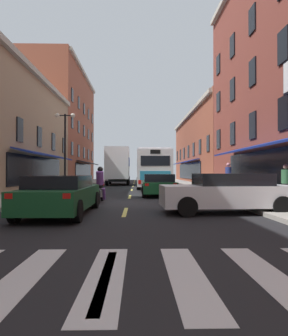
{
  "coord_description": "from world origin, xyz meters",
  "views": [
    {
      "loc": [
        0.43,
        -14.1,
        1.41
      ],
      "look_at": [
        0.95,
        9.43,
        1.72
      ],
      "focal_mm": 32.27,
      "sensor_mm": 36.0,
      "label": 1
    }
  ],
  "objects_px": {
    "sedan_near": "(61,194)",
    "box_truck": "(118,166)",
    "bicycle_near": "(37,189)",
    "pedestrian_near": "(228,177)",
    "pedestrian_mid": "(286,183)",
    "transit_bus": "(152,169)",
    "motorcycle_rider": "(100,187)",
    "sedan_far": "(158,185)",
    "street_lamp_twin": "(65,147)",
    "sedan_mid": "(227,193)"
  },
  "relations": [
    {
      "from": "sedan_near",
      "to": "box_truck",
      "type": "bearing_deg",
      "value": 89.03
    },
    {
      "from": "bicycle_near",
      "to": "pedestrian_near",
      "type": "relative_size",
      "value": 0.91
    },
    {
      "from": "sedan_near",
      "to": "pedestrian_mid",
      "type": "xyz_separation_m",
      "value": [
        8.84,
        2.69,
        0.28
      ]
    },
    {
      "from": "transit_bus",
      "to": "motorcycle_rider",
      "type": "relative_size",
      "value": 6.02
    },
    {
      "from": "sedan_near",
      "to": "pedestrian_near",
      "type": "bearing_deg",
      "value": 45.58
    },
    {
      "from": "sedan_far",
      "to": "bicycle_near",
      "type": "relative_size",
      "value": 2.69
    },
    {
      "from": "sedan_near",
      "to": "sedan_far",
      "type": "height_order",
      "value": "sedan_near"
    },
    {
      "from": "transit_bus",
      "to": "street_lamp_twin",
      "type": "xyz_separation_m",
      "value": [
        -6.48,
        -5.64,
        1.5
      ]
    },
    {
      "from": "pedestrian_mid",
      "to": "street_lamp_twin",
      "type": "relative_size",
      "value": 0.29
    },
    {
      "from": "street_lamp_twin",
      "to": "motorcycle_rider",
      "type": "bearing_deg",
      "value": -65.8
    },
    {
      "from": "sedan_mid",
      "to": "street_lamp_twin",
      "type": "distance_m",
      "value": 14.32
    },
    {
      "from": "motorcycle_rider",
      "to": "bicycle_near",
      "type": "xyz_separation_m",
      "value": [
        -3.48,
        1.7,
        -0.21
      ]
    },
    {
      "from": "bicycle_near",
      "to": "sedan_near",
      "type": "bearing_deg",
      "value": -64.53
    },
    {
      "from": "sedan_far",
      "to": "sedan_mid",
      "type": "bearing_deg",
      "value": -76.34
    },
    {
      "from": "motorcycle_rider",
      "to": "pedestrian_near",
      "type": "distance_m",
      "value": 8.41
    },
    {
      "from": "box_truck",
      "to": "sedan_far",
      "type": "height_order",
      "value": "box_truck"
    },
    {
      "from": "sedan_near",
      "to": "street_lamp_twin",
      "type": "xyz_separation_m",
      "value": [
        -2.68,
        11.68,
        2.5
      ]
    },
    {
      "from": "sedan_near",
      "to": "pedestrian_near",
      "type": "relative_size",
      "value": 2.62
    },
    {
      "from": "transit_bus",
      "to": "sedan_mid",
      "type": "relative_size",
      "value": 2.77
    },
    {
      "from": "sedan_far",
      "to": "bicycle_near",
      "type": "distance_m",
      "value": 6.8
    },
    {
      "from": "street_lamp_twin",
      "to": "transit_bus",
      "type": "bearing_deg",
      "value": 41.03
    },
    {
      "from": "bicycle_near",
      "to": "pedestrian_mid",
      "type": "relative_size",
      "value": 1.05
    },
    {
      "from": "transit_bus",
      "to": "pedestrian_mid",
      "type": "height_order",
      "value": "transit_bus"
    },
    {
      "from": "sedan_far",
      "to": "street_lamp_twin",
      "type": "bearing_deg",
      "value": 148.97
    },
    {
      "from": "pedestrian_near",
      "to": "pedestrian_mid",
      "type": "xyz_separation_m",
      "value": [
        0.8,
        -5.51,
        -0.16
      ]
    },
    {
      "from": "motorcycle_rider",
      "to": "street_lamp_twin",
      "type": "height_order",
      "value": "street_lamp_twin"
    },
    {
      "from": "pedestrian_near",
      "to": "pedestrian_mid",
      "type": "distance_m",
      "value": 5.57
    },
    {
      "from": "sedan_near",
      "to": "sedan_far",
      "type": "bearing_deg",
      "value": 64.33
    },
    {
      "from": "box_truck",
      "to": "pedestrian_mid",
      "type": "xyz_separation_m",
      "value": [
        8.44,
        -20.63,
        -1.09
      ]
    },
    {
      "from": "transit_bus",
      "to": "sedan_far",
      "type": "height_order",
      "value": "transit_bus"
    },
    {
      "from": "sedan_mid",
      "to": "bicycle_near",
      "type": "height_order",
      "value": "sedan_mid"
    },
    {
      "from": "pedestrian_mid",
      "to": "street_lamp_twin",
      "type": "height_order",
      "value": "street_lamp_twin"
    },
    {
      "from": "street_lamp_twin",
      "to": "sedan_mid",
      "type": "bearing_deg",
      "value": -54.12
    },
    {
      "from": "transit_bus",
      "to": "box_truck",
      "type": "xyz_separation_m",
      "value": [
        -3.41,
        6.01,
        0.37
      ]
    },
    {
      "from": "transit_bus",
      "to": "sedan_mid",
      "type": "distance_m",
      "value": 17.19
    },
    {
      "from": "motorcycle_rider",
      "to": "pedestrian_mid",
      "type": "bearing_deg",
      "value": -8.94
    },
    {
      "from": "sedan_mid",
      "to": "sedan_far",
      "type": "xyz_separation_m",
      "value": [
        -1.84,
        7.56,
        -0.04
      ]
    },
    {
      "from": "sedan_far",
      "to": "motorcycle_rider",
      "type": "relative_size",
      "value": 2.17
    },
    {
      "from": "sedan_near",
      "to": "sedan_mid",
      "type": "distance_m",
      "value": 5.6
    },
    {
      "from": "bicycle_near",
      "to": "pedestrian_mid",
      "type": "bearing_deg",
      "value": -14.41
    },
    {
      "from": "sedan_mid",
      "to": "box_truck",
      "type": "bearing_deg",
      "value": 102.69
    },
    {
      "from": "sedan_mid",
      "to": "transit_bus",
      "type": "bearing_deg",
      "value": 95.97
    },
    {
      "from": "sedan_near",
      "to": "sedan_far",
      "type": "distance_m",
      "value": 8.66
    },
    {
      "from": "bicycle_near",
      "to": "sedan_mid",
      "type": "bearing_deg",
      "value": -33.16
    },
    {
      "from": "sedan_far",
      "to": "motorcycle_rider",
      "type": "xyz_separation_m",
      "value": [
        -2.96,
        -3.85,
        0.05
      ]
    },
    {
      "from": "box_truck",
      "to": "sedan_near",
      "type": "distance_m",
      "value": 23.37
    },
    {
      "from": "motorcycle_rider",
      "to": "transit_bus",
      "type": "bearing_deg",
      "value": 77.28
    },
    {
      "from": "sedan_far",
      "to": "pedestrian_mid",
      "type": "bearing_deg",
      "value": -45.16
    },
    {
      "from": "pedestrian_near",
      "to": "sedan_near",
      "type": "bearing_deg",
      "value": 53.62
    },
    {
      "from": "sedan_far",
      "to": "pedestrian_near",
      "type": "bearing_deg",
      "value": 5.27
    }
  ]
}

